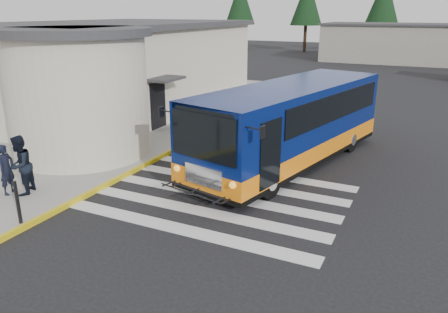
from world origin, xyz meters
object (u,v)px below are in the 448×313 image
at_px(transit_bus, 290,127).
at_px(pedestrian_b, 20,165).
at_px(bollard, 18,202).
at_px(pedestrian_a, 7,169).

xyz_separation_m(transit_bus, pedestrian_b, (-6.38, -6.73, -0.35)).
distance_m(pedestrian_b, bollard, 2.15).
height_order(transit_bus, bollard, transit_bus).
distance_m(pedestrian_a, pedestrian_b, 0.46).
bearing_deg(transit_bus, pedestrian_b, -120.39).
bearing_deg(bollard, transit_bus, 59.43).
bearing_deg(pedestrian_b, bollard, 25.00).
relative_size(pedestrian_a, pedestrian_b, 0.85).
xyz_separation_m(pedestrian_a, pedestrian_b, (0.41, 0.17, 0.14)).
xyz_separation_m(pedestrian_b, bollard, (1.55, -1.45, -0.33)).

